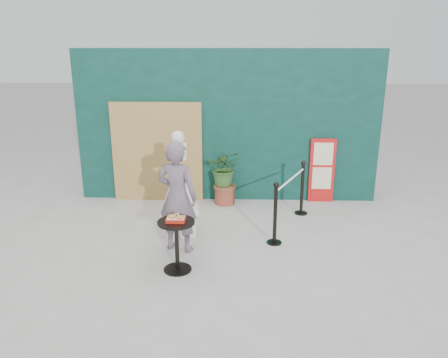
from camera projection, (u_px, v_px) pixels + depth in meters
ground at (221, 272)px, 6.17m from camera, size 60.00×60.00×0.00m
back_wall at (227, 126)px, 8.73m from camera, size 6.00×0.30×3.00m
bamboo_fence at (157, 152)px, 8.72m from camera, size 1.80×0.08×2.00m
woman at (177, 197)px, 6.59m from camera, size 0.73×0.60×1.74m
menu_board at (322, 171)px, 8.73m from camera, size 0.50×0.07×1.30m
statue at (180, 191)px, 7.32m from camera, size 0.68×0.68×1.74m
cafe_table at (177, 238)px, 6.07m from camera, size 0.52×0.52×0.75m
food_basket at (176, 219)px, 5.99m from camera, size 0.26×0.19×0.11m
planter at (225, 173)px, 8.60m from camera, size 0.65×0.57×1.11m
stanchion_barrier at (290, 201)px, 7.51m from camera, size 0.84×1.54×1.03m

